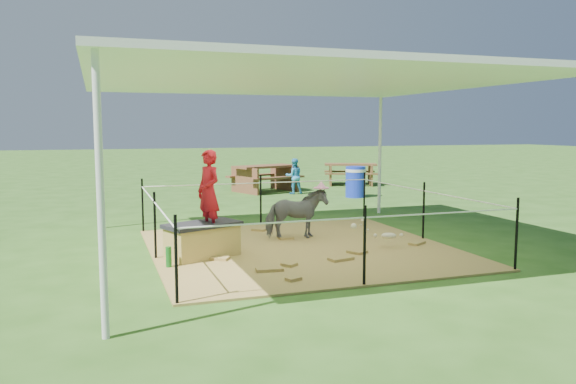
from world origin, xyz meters
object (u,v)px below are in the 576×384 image
object	(u,v)px
foal	(389,234)
distant_person	(294,176)
straw_bale	(203,242)
picnic_table_far	(350,174)
woman	(209,185)
trash_barrel	(356,182)
green_bottle	(169,257)
pony	(296,214)
picnic_table_near	(265,179)

from	to	relation	value
foal	distant_person	world-z (taller)	distant_person
straw_bale	picnic_table_far	size ratio (longest dim) A/B	0.59
picnic_table_far	straw_bale	bearing A→B (deg)	-104.56
woman	distant_person	bearing A→B (deg)	129.38
straw_bale	trash_barrel	distance (m)	8.04
green_bottle	picnic_table_far	world-z (taller)	picnic_table_far
pony	distant_person	world-z (taller)	distant_person
picnic_table_far	picnic_table_near	bearing A→B (deg)	-140.82
straw_bale	picnic_table_far	world-z (taller)	picnic_table_far
distant_person	picnic_table_far	bearing A→B (deg)	-140.68
straw_bale	picnic_table_near	world-z (taller)	picnic_table_near
woman	picnic_table_near	xyz separation A→B (m)	(3.27, 8.10, -0.69)
picnic_table_near	trash_barrel	bearing A→B (deg)	-66.98
foal	picnic_table_near	bearing A→B (deg)	105.47
green_bottle	picnic_table_near	size ratio (longest dim) A/B	0.15
pony	trash_barrel	bearing A→B (deg)	-32.05
straw_bale	foal	size ratio (longest dim) A/B	1.33
straw_bale	picnic_table_near	size ratio (longest dim) A/B	0.53
pony	foal	xyz separation A→B (m)	(1.16, -1.13, -0.22)
trash_barrel	picnic_table_near	bearing A→B (deg)	133.37
green_bottle	pony	distance (m)	2.65
pony	picnic_table_near	world-z (taller)	pony
picnic_table_far	trash_barrel	bearing A→B (deg)	-91.19
straw_bale	green_bottle	xyz separation A→B (m)	(-0.55, -0.45, -0.08)
picnic_table_far	distant_person	size ratio (longest dim) A/B	1.67
trash_barrel	distant_person	bearing A→B (deg)	136.37
woman	trash_barrel	world-z (taller)	woman
picnic_table_near	picnic_table_far	bearing A→B (deg)	-2.80
straw_bale	pony	bearing A→B (deg)	25.17
straw_bale	distant_person	size ratio (longest dim) A/B	0.98
pony	picnic_table_far	distance (m)	9.68
picnic_table_near	picnic_table_far	size ratio (longest dim) A/B	1.11
picnic_table_near	distant_person	xyz separation A→B (m)	(0.64, -0.82, 0.12)
trash_barrel	picnic_table_far	world-z (taller)	trash_barrel
straw_bale	pony	size ratio (longest dim) A/B	0.99
woman	green_bottle	world-z (taller)	woman
pony	distant_person	xyz separation A→B (m)	(2.25, 6.46, 0.05)
straw_bale	woman	bearing A→B (deg)	0.00
straw_bale	picnic_table_near	xyz separation A→B (m)	(3.37, 8.10, 0.14)
trash_barrel	distant_person	xyz separation A→B (m)	(-1.36, 1.29, 0.09)
picnic_table_near	green_bottle	bearing A→B (deg)	-134.98
woman	green_bottle	size ratio (longest dim) A/B	4.32
woman	picnic_table_near	distance (m)	8.76
picnic_table_far	distant_person	bearing A→B (deg)	-123.57
pony	foal	distance (m)	1.63
green_bottle	foal	world-z (taller)	foal
woman	distant_person	xyz separation A→B (m)	(3.91, 7.28, -0.58)
straw_bale	picnic_table_far	bearing A→B (deg)	53.82
picnic_table_near	distant_person	bearing A→B (deg)	-72.41
green_bottle	distant_person	xyz separation A→B (m)	(4.56, 7.73, 0.35)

